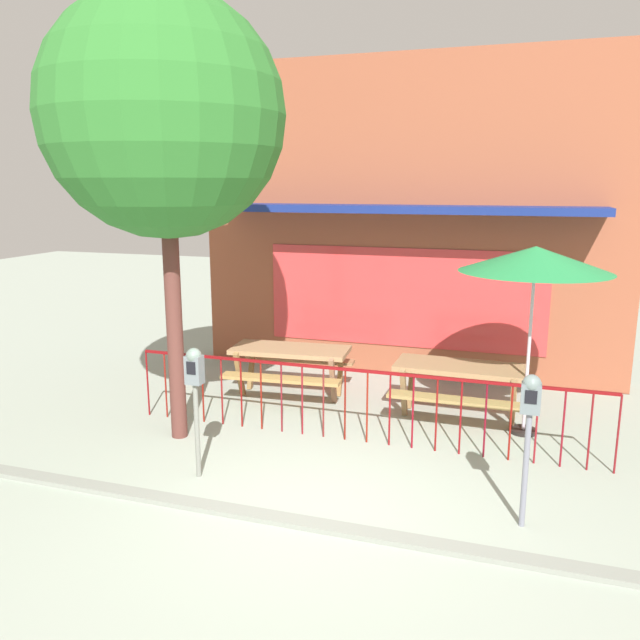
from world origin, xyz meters
The scene contains 10 objects.
ground centered at (0.00, 0.00, 0.00)m, with size 40.00×40.00×0.00m, color #96A192.
pub_storefront centered at (0.00, 5.10, 2.65)m, with size 7.31×1.31×5.33m.
patio_fence_front centered at (0.00, 1.75, 0.66)m, with size 6.17×0.04×0.97m.
picnic_table_left centered at (-1.43, 3.17, 0.61)m, with size 1.90×1.50×0.79m.
picnic_table_right centered at (1.18, 3.01, 0.61)m, with size 1.82×1.39×0.79m.
patio_umbrella centered at (2.06, 2.71, 2.31)m, with size 1.91×1.91×2.49m.
parking_meter_near centered at (-1.44, 0.21, 1.16)m, with size 0.18×0.17×1.51m.
parking_meter_far centered at (2.07, 0.23, 1.19)m, with size 0.18×0.17×1.53m.
street_tree centered at (-2.25, 1.19, 4.04)m, with size 2.92×2.92×5.51m.
curb_edge centered at (0.00, -0.42, 0.00)m, with size 10.24×0.20×0.11m, color gray.
Camera 1 is at (1.92, -5.70, 3.26)m, focal length 35.53 mm.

